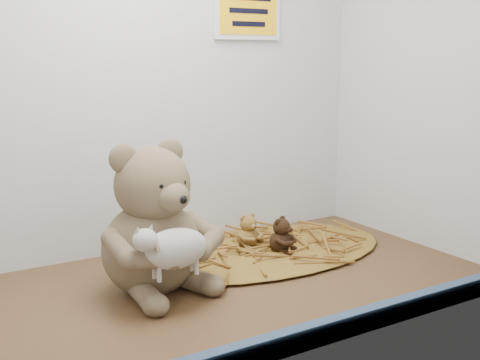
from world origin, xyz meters
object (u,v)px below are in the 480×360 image
main_teddy (151,217)px  mini_teddy_brown (281,233)px  toy_lamb (175,249)px  mini_teddy_tan (248,229)px

main_teddy → mini_teddy_brown: (32.92, 4.11, -9.30)cm
toy_lamb → mini_teddy_brown: 36.47cm
main_teddy → mini_teddy_brown: size_ratio=3.62×
mini_teddy_brown → toy_lamb: bearing=169.0°
toy_lamb → main_teddy: bearing=90.0°
mini_teddy_tan → mini_teddy_brown: size_ratio=0.97×
mini_teddy_tan → mini_teddy_brown: (4.47, -6.86, 0.14)cm
main_teddy → mini_teddy_brown: 34.45cm
main_teddy → toy_lamb: (0.00, -10.40, -3.32)cm
main_teddy → toy_lamb: size_ratio=1.85×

